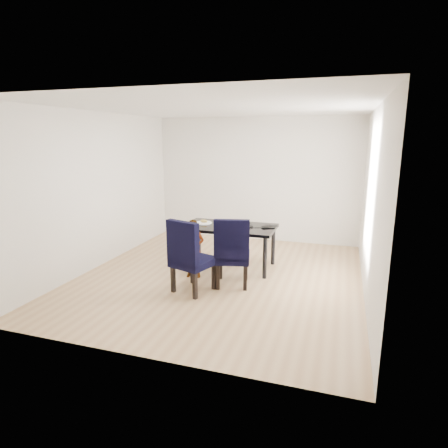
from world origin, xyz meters
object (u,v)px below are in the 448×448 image
(child, at_px, (194,249))
(laptop, at_px, (269,226))
(chair_right, at_px, (232,251))
(plate, at_px, (204,223))
(dining_table, at_px, (229,246))
(chair_left, at_px, (193,255))

(child, distance_m, laptop, 1.37)
(chair_right, distance_m, plate, 1.17)
(child, bearing_deg, laptop, 26.84)
(dining_table, xyz_separation_m, child, (-0.41, -0.65, 0.11))
(chair_left, xyz_separation_m, plate, (-0.30, 1.25, 0.20))
(chair_left, relative_size, plate, 3.86)
(dining_table, distance_m, chair_left, 1.22)
(chair_left, relative_size, child, 1.16)
(dining_table, distance_m, laptop, 0.79)
(child, height_order, plate, child)
(chair_left, distance_m, laptop, 1.60)
(dining_table, xyz_separation_m, chair_right, (0.29, -0.78, 0.17))
(chair_right, height_order, plate, chair_right)
(chair_right, xyz_separation_m, plate, (-0.79, 0.84, 0.21))
(child, bearing_deg, chair_right, -19.33)
(chair_left, xyz_separation_m, laptop, (0.87, 1.33, 0.20))
(plate, distance_m, laptop, 1.18)
(chair_left, distance_m, child, 0.59)
(child, relative_size, laptop, 3.21)
(child, bearing_deg, chair_left, -76.86)
(chair_left, bearing_deg, child, 129.93)
(chair_right, bearing_deg, dining_table, 97.56)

